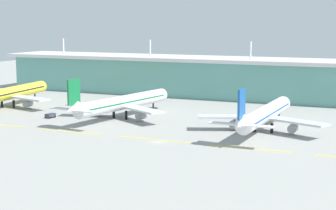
{
  "coord_description": "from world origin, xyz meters",
  "views": [
    {
      "loc": [
        79.03,
        -167.9,
        40.3
      ],
      "look_at": [
        -12.17,
        35.36,
        7.0
      ],
      "focal_mm": 60.79,
      "sensor_mm": 36.0,
      "label": 1
    }
  ],
  "objects_px": {
    "airliner_far_middle": "(265,114)",
    "pushback_tug": "(50,115)",
    "airliner_near_middle": "(122,103)",
    "airliner_nearest": "(9,93)"
  },
  "relations": [
    {
      "from": "airliner_far_middle",
      "to": "pushback_tug",
      "type": "distance_m",
      "value": 89.35
    },
    {
      "from": "airliner_far_middle",
      "to": "airliner_nearest",
      "type": "bearing_deg",
      "value": 175.76
    },
    {
      "from": "airliner_far_middle",
      "to": "pushback_tug",
      "type": "bearing_deg",
      "value": -175.16
    },
    {
      "from": "airliner_far_middle",
      "to": "pushback_tug",
      "type": "relative_size",
      "value": 14.36
    },
    {
      "from": "airliner_nearest",
      "to": "airliner_far_middle",
      "type": "bearing_deg",
      "value": -4.24
    },
    {
      "from": "airliner_near_middle",
      "to": "airliner_far_middle",
      "type": "relative_size",
      "value": 1.01
    },
    {
      "from": "airliner_near_middle",
      "to": "pushback_tug",
      "type": "distance_m",
      "value": 30.5
    },
    {
      "from": "airliner_nearest",
      "to": "pushback_tug",
      "type": "relative_size",
      "value": 14.31
    },
    {
      "from": "airliner_nearest",
      "to": "pushback_tug",
      "type": "xyz_separation_m",
      "value": [
        35.07,
        -16.72,
        -5.35
      ]
    },
    {
      "from": "pushback_tug",
      "to": "airliner_near_middle",
      "type": "bearing_deg",
      "value": 22.24
    }
  ]
}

